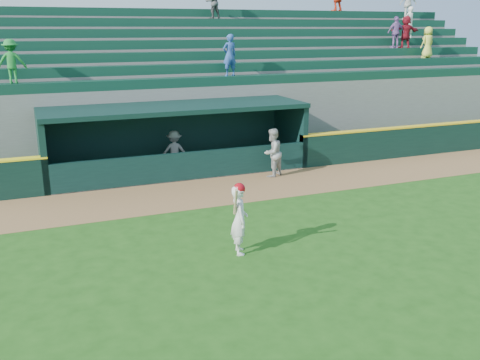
# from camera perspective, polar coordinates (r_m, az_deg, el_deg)

# --- Properties ---
(ground) EXTENTS (120.00, 120.00, 0.00)m
(ground) POSITION_cam_1_polar(r_m,az_deg,el_deg) (12.95, 2.69, -7.35)
(ground) COLOR #1E4B12
(ground) RESTS_ON ground
(warning_track) EXTENTS (40.00, 3.00, 0.01)m
(warning_track) POSITION_cam_1_polar(r_m,az_deg,el_deg) (17.24, -4.14, -1.35)
(warning_track) COLOR brown
(warning_track) RESTS_ON ground
(field_wall_right) EXTENTS (15.50, 0.30, 1.20)m
(field_wall_right) POSITION_cam_1_polar(r_m,az_deg,el_deg) (24.89, 22.45, 4.26)
(field_wall_right) COLOR black
(field_wall_right) RESTS_ON ground
(wall_stripe_right) EXTENTS (15.50, 0.32, 0.06)m
(wall_stripe_right) POSITION_cam_1_polar(r_m,az_deg,el_deg) (24.79, 22.60, 5.69)
(wall_stripe_right) COLOR yellow
(wall_stripe_right) RESTS_ON field_wall_right
(dugout_player_front) EXTENTS (1.05, 0.99, 1.72)m
(dugout_player_front) POSITION_cam_1_polar(r_m,az_deg,el_deg) (18.96, 3.46, 2.93)
(dugout_player_front) COLOR #A6A6A0
(dugout_player_front) RESTS_ON ground
(dugout_player_inside) EXTENTS (1.09, 0.82, 1.51)m
(dugout_player_inside) POSITION_cam_1_polar(r_m,az_deg,el_deg) (19.81, -6.99, 3.09)
(dugout_player_inside) COLOR #969691
(dugout_player_inside) RESTS_ON ground
(dugout) EXTENTS (9.40, 2.80, 2.46)m
(dugout) POSITION_cam_1_polar(r_m,az_deg,el_deg) (19.81, -7.03, 4.87)
(dugout) COLOR slate
(dugout) RESTS_ON ground
(stands) EXTENTS (34.50, 6.25, 7.60)m
(stands) POSITION_cam_1_polar(r_m,az_deg,el_deg) (24.05, -9.93, 9.20)
(stands) COLOR slate
(stands) RESTS_ON ground
(batter_at_plate) EXTENTS (0.54, 0.81, 1.73)m
(batter_at_plate) POSITION_cam_1_polar(r_m,az_deg,el_deg) (12.41, -0.07, -4.09)
(batter_at_plate) COLOR silver
(batter_at_plate) RESTS_ON ground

